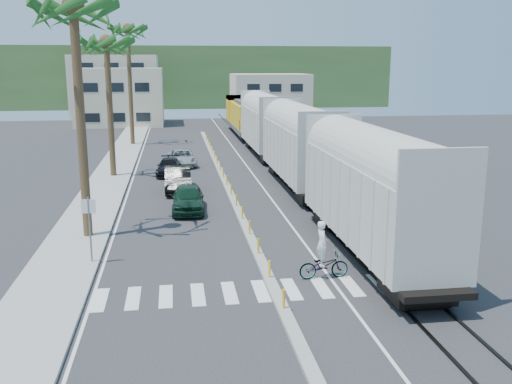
% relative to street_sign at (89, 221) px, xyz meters
% --- Properties ---
extents(ground, '(140.00, 140.00, 0.00)m').
position_rel_street_sign_xyz_m(ground, '(7.30, -2.00, -1.97)').
color(ground, '#28282B').
rests_on(ground, ground).
extents(sidewalk, '(3.00, 90.00, 0.15)m').
position_rel_street_sign_xyz_m(sidewalk, '(-1.20, 23.00, -1.90)').
color(sidewalk, gray).
rests_on(sidewalk, ground).
extents(rails, '(1.56, 100.00, 0.06)m').
position_rel_street_sign_xyz_m(rails, '(12.30, 26.00, -1.94)').
color(rails, black).
rests_on(rails, ground).
extents(median, '(0.45, 60.00, 0.85)m').
position_rel_street_sign_xyz_m(median, '(7.30, 17.96, -1.88)').
color(median, gray).
rests_on(median, ground).
extents(crosswalk, '(14.00, 2.20, 0.01)m').
position_rel_street_sign_xyz_m(crosswalk, '(7.30, -4.00, -1.97)').
color(crosswalk, silver).
rests_on(crosswalk, ground).
extents(lane_markings, '(9.42, 90.00, 0.01)m').
position_rel_street_sign_xyz_m(lane_markings, '(5.15, 23.00, -1.97)').
color(lane_markings, silver).
rests_on(lane_markings, ground).
extents(freight_train, '(3.00, 60.94, 5.85)m').
position_rel_street_sign_xyz_m(freight_train, '(12.30, 20.05, 0.93)').
color(freight_train, beige).
rests_on(freight_train, ground).
extents(palm_trees, '(3.50, 37.20, 13.75)m').
position_rel_street_sign_xyz_m(palm_trees, '(-0.80, 20.70, 8.84)').
color(palm_trees, brown).
rests_on(palm_trees, ground).
extents(street_sign, '(0.60, 0.08, 3.00)m').
position_rel_street_sign_xyz_m(street_sign, '(0.00, 0.00, 0.00)').
color(street_sign, slate).
rests_on(street_sign, ground).
extents(buildings, '(38.00, 27.00, 10.00)m').
position_rel_street_sign_xyz_m(buildings, '(0.89, 69.66, 2.39)').
color(buildings, '#BDB596').
rests_on(buildings, ground).
extents(hillside, '(80.00, 20.00, 12.00)m').
position_rel_street_sign_xyz_m(hillside, '(7.30, 98.00, 4.03)').
color(hillside, '#385628').
rests_on(hillside, ground).
extents(car_lead, '(2.15, 4.71, 1.56)m').
position_rel_street_sign_xyz_m(car_lead, '(4.40, 8.65, -1.19)').
color(car_lead, black).
rests_on(car_lead, ground).
extents(car_second, '(1.77, 5.01, 1.65)m').
position_rel_street_sign_xyz_m(car_second, '(3.87, 14.29, -1.15)').
color(car_second, black).
rests_on(car_second, ground).
extents(car_third, '(2.40, 4.64, 1.27)m').
position_rel_street_sign_xyz_m(car_third, '(3.23, 20.29, -1.34)').
color(car_third, black).
rests_on(car_third, ground).
extents(car_rear, '(2.91, 5.18, 1.36)m').
position_rel_street_sign_xyz_m(car_rear, '(4.30, 24.44, -1.29)').
color(car_rear, '#B7BBBD').
rests_on(car_rear, ground).
extents(cyclist, '(0.92, 2.10, 2.41)m').
position_rel_street_sign_xyz_m(cyclist, '(9.50, -3.01, -1.19)').
color(cyclist, '#9EA0A5').
rests_on(cyclist, ground).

